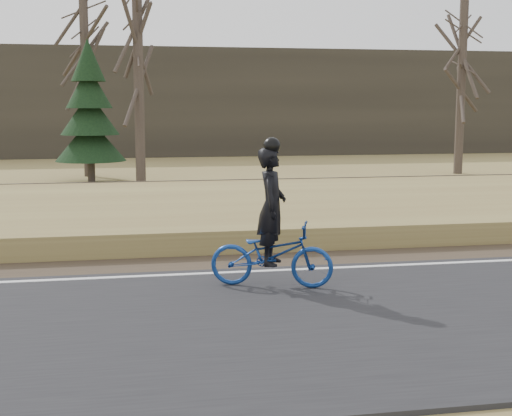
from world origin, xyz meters
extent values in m
plane|color=#96884C|center=(0.00, 0.00, 0.00)|extent=(120.00, 120.00, 0.00)
cube|color=silver|center=(0.00, 0.20, 0.07)|extent=(120.00, 0.12, 0.01)
cube|color=#473A2B|center=(0.00, 1.20, 0.02)|extent=(120.00, 1.60, 0.04)
cube|color=#96884C|center=(0.00, 4.20, 0.22)|extent=(120.00, 5.00, 0.44)
cube|color=slate|center=(0.00, 8.00, 0.23)|extent=(120.00, 3.00, 0.45)
cube|color=black|center=(0.00, 8.00, 0.52)|extent=(120.00, 2.40, 0.14)
cube|color=brown|center=(0.00, 7.28, 0.67)|extent=(120.00, 0.07, 0.15)
cube|color=brown|center=(0.00, 8.72, 0.67)|extent=(120.00, 0.07, 0.15)
cube|color=#383328|center=(0.00, 30.00, 3.00)|extent=(120.00, 4.00, 6.00)
imported|color=navy|center=(-3.32, -0.81, 0.56)|extent=(2.01, 1.25, 1.00)
imported|color=black|center=(-3.32, -0.81, 1.31)|extent=(0.62, 0.76, 1.80)
sphere|color=black|center=(-3.32, -0.81, 2.23)|extent=(0.26, 0.26, 0.26)
cylinder|color=#473C34|center=(-6.92, 18.11, 4.21)|extent=(0.36, 0.36, 8.42)
cylinder|color=#473C34|center=(-4.93, 14.01, 3.48)|extent=(0.36, 0.36, 6.97)
cylinder|color=#473C34|center=(8.27, 16.40, 3.64)|extent=(0.36, 0.36, 7.27)
cylinder|color=#473C34|center=(-6.71, 15.78, 0.53)|extent=(0.28, 0.28, 1.06)
cone|color=black|center=(-6.71, 15.78, 1.57)|extent=(2.60, 2.60, 1.55)
cone|color=black|center=(-6.71, 15.78, 2.54)|extent=(2.15, 2.15, 1.55)
cone|color=black|center=(-6.71, 15.78, 3.51)|extent=(1.70, 1.70, 1.55)
cone|color=black|center=(-6.71, 15.78, 4.48)|extent=(1.25, 1.25, 1.55)
camera|label=1|loc=(-5.54, -11.34, 2.84)|focal=50.00mm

